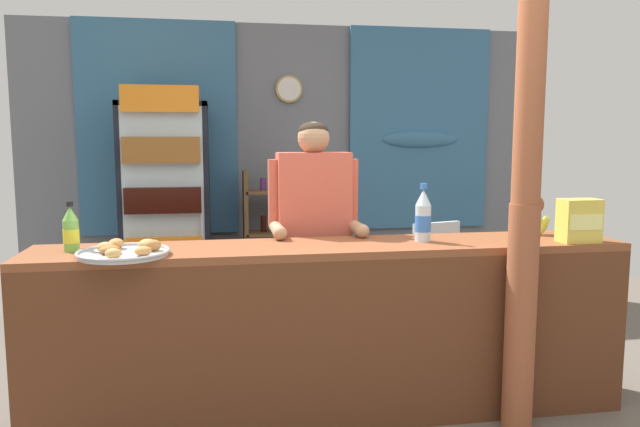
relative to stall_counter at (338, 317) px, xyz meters
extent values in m
plane|color=#665B51|center=(0.02, 0.78, -0.57)|extent=(7.61, 7.61, 0.00)
cube|color=slate|center=(0.02, 2.59, 0.68)|extent=(4.67, 0.12, 2.52)
cube|color=teal|center=(-1.10, 2.50, 1.01)|extent=(1.37, 0.04, 1.86)
ellipsoid|color=teal|center=(-1.10, 2.48, 0.92)|extent=(0.75, 0.10, 0.16)
cube|color=teal|center=(1.29, 2.50, 1.01)|extent=(1.34, 0.04, 1.86)
ellipsoid|color=teal|center=(1.29, 2.48, 0.92)|extent=(0.74, 0.10, 0.16)
cylinder|color=tan|center=(0.06, 2.51, 1.37)|extent=(0.24, 0.03, 0.24)
cylinder|color=white|center=(0.06, 2.50, 1.37)|extent=(0.21, 0.01, 0.21)
cube|color=beige|center=(1.02, 2.51, 1.07)|extent=(0.24, 0.02, 0.18)
cube|color=brown|center=(0.00, 0.11, 0.35)|extent=(3.15, 0.51, 0.04)
cube|color=brown|center=(0.00, -0.13, -0.12)|extent=(3.15, 0.04, 0.90)
cube|color=brown|center=(-1.53, 0.11, -0.12)|extent=(0.08, 0.46, 0.90)
cube|color=brown|center=(1.53, 0.11, -0.12)|extent=(0.08, 0.46, 0.90)
cylinder|color=#995133|center=(0.90, -0.23, 0.01)|extent=(0.15, 0.15, 1.18)
cylinder|color=#995133|center=(0.90, -0.23, 1.19)|extent=(0.14, 0.14, 1.18)
ellipsoid|color=#995133|center=(0.97, -0.23, 0.60)|extent=(0.06, 0.05, 0.08)
cube|color=black|center=(-1.01, 2.39, 0.32)|extent=(0.70, 0.04, 1.79)
cube|color=black|center=(-1.34, 2.10, 0.32)|extent=(0.04, 0.63, 1.79)
cube|color=black|center=(-0.68, 2.10, 0.32)|extent=(0.04, 0.63, 1.79)
cube|color=black|center=(-1.01, 2.10, 1.19)|extent=(0.70, 0.63, 0.04)
cube|color=black|center=(-1.01, 2.10, -0.53)|extent=(0.70, 0.63, 0.08)
cube|color=silver|center=(-1.01, 1.79, 0.37)|extent=(0.64, 0.02, 1.63)
cylinder|color=#B7B7BC|center=(-0.72, 1.76, 0.32)|extent=(0.02, 0.02, 0.40)
cube|color=silver|center=(-1.01, 2.10, -0.04)|extent=(0.62, 0.55, 0.02)
cube|color=orange|center=(-1.01, 1.97, 0.07)|extent=(0.58, 0.51, 0.20)
cube|color=silver|center=(-1.01, 2.10, 0.34)|extent=(0.62, 0.55, 0.02)
cube|color=black|center=(-1.01, 1.97, 0.45)|extent=(0.58, 0.51, 0.20)
cube|color=silver|center=(-1.01, 2.10, 0.73)|extent=(0.62, 0.55, 0.02)
cube|color=brown|center=(-1.01, 1.97, 0.84)|extent=(0.58, 0.51, 0.20)
cube|color=silver|center=(-1.01, 2.10, 1.11)|extent=(0.62, 0.55, 0.02)
cube|color=orange|center=(-1.01, 1.97, 1.22)|extent=(0.58, 0.51, 0.20)
cube|color=brown|center=(-0.36, 2.24, 0.04)|extent=(0.04, 0.28, 1.22)
cube|color=brown|center=(0.08, 2.24, 0.04)|extent=(0.04, 0.28, 1.22)
cube|color=brown|center=(-0.14, 2.24, 0.47)|extent=(0.44, 0.28, 0.02)
cylinder|color=#56286B|center=(-0.21, 2.24, 0.53)|extent=(0.05, 0.05, 0.11)
cylinder|color=#56286B|center=(-0.07, 2.24, 0.55)|extent=(0.06, 0.06, 0.15)
cube|color=brown|center=(-0.14, 2.24, 0.10)|extent=(0.44, 0.28, 0.02)
cylinder|color=black|center=(-0.21, 2.24, 0.18)|extent=(0.05, 0.05, 0.15)
cylinder|color=black|center=(-0.07, 2.24, 0.17)|extent=(0.07, 0.07, 0.13)
cube|color=brown|center=(-0.14, 2.24, -0.27)|extent=(0.44, 0.28, 0.02)
cylinder|color=silver|center=(-0.21, 2.24, -0.18)|extent=(0.06, 0.06, 0.15)
cylinder|color=black|center=(-0.07, 2.24, -0.18)|extent=(0.06, 0.06, 0.15)
cube|color=silver|center=(1.00, 1.56, -0.13)|extent=(0.55, 0.55, 0.04)
cube|color=silver|center=(1.05, 1.36, 0.09)|extent=(0.41, 0.16, 0.40)
cylinder|color=silver|center=(1.12, 1.79, -0.35)|extent=(0.04, 0.04, 0.44)
cylinder|color=silver|center=(0.76, 1.68, -0.35)|extent=(0.04, 0.04, 0.44)
cylinder|color=silver|center=(1.23, 1.43, -0.35)|extent=(0.04, 0.04, 0.44)
cylinder|color=silver|center=(0.87, 1.32, -0.35)|extent=(0.04, 0.04, 0.44)
cube|color=silver|center=(1.19, 1.61, -0.01)|extent=(0.15, 0.39, 0.03)
cube|color=silver|center=(0.80, 1.50, -0.01)|extent=(0.15, 0.39, 0.03)
cylinder|color=#28282D|center=(-0.13, 0.56, -0.15)|extent=(0.11, 0.11, 0.85)
cylinder|color=#28282D|center=(0.05, 0.56, -0.15)|extent=(0.11, 0.11, 0.85)
cube|color=#D15B47|center=(-0.04, 0.56, 0.56)|extent=(0.43, 0.20, 0.57)
sphere|color=tan|center=(-0.04, 0.56, 0.93)|extent=(0.19, 0.19, 0.19)
ellipsoid|color=#2D2319|center=(-0.04, 0.57, 0.97)|extent=(0.18, 0.18, 0.10)
cylinder|color=#D15B47|center=(-0.27, 0.56, 0.60)|extent=(0.08, 0.08, 0.40)
cylinder|color=tan|center=(-0.27, 0.41, 0.41)|extent=(0.07, 0.26, 0.07)
sphere|color=tan|center=(-0.27, 0.28, 0.41)|extent=(0.08, 0.08, 0.08)
cylinder|color=#D15B47|center=(0.20, 0.56, 0.60)|extent=(0.08, 0.08, 0.40)
cylinder|color=tan|center=(0.20, 0.41, 0.41)|extent=(0.07, 0.26, 0.07)
sphere|color=tan|center=(0.20, 0.28, 0.41)|extent=(0.08, 0.08, 0.08)
cylinder|color=silver|center=(0.49, 0.12, 0.46)|extent=(0.09, 0.09, 0.20)
cone|color=silver|center=(0.49, 0.12, 0.61)|extent=(0.09, 0.09, 0.09)
cylinder|color=blue|center=(0.49, 0.12, 0.67)|extent=(0.04, 0.04, 0.03)
cylinder|color=blue|center=(0.49, 0.12, 0.46)|extent=(0.09, 0.09, 0.09)
cylinder|color=#75C64C|center=(-1.33, 0.13, 0.44)|extent=(0.08, 0.08, 0.16)
cone|color=#75C64C|center=(-1.33, 0.13, 0.56)|extent=(0.08, 0.08, 0.07)
cylinder|color=black|center=(-1.33, 0.13, 0.60)|extent=(0.03, 0.03, 0.03)
cylinder|color=yellow|center=(-1.33, 0.13, 0.44)|extent=(0.08, 0.08, 0.07)
cube|color=#EAD14C|center=(1.32, -0.06, 0.48)|extent=(0.21, 0.13, 0.23)
cube|color=#FFFF8C|center=(1.32, -0.12, 0.48)|extent=(0.19, 0.00, 0.08)
cylinder|color=#BCBCC1|center=(-1.06, -0.04, 0.37)|extent=(0.42, 0.42, 0.02)
torus|color=#BCBCC1|center=(-1.06, -0.04, 0.39)|extent=(0.44, 0.44, 0.02)
ellipsoid|color=#B2753D|center=(-0.92, -0.01, 0.41)|extent=(0.08, 0.07, 0.06)
ellipsoid|color=tan|center=(-0.95, 0.05, 0.41)|extent=(0.08, 0.08, 0.05)
ellipsoid|color=#C68947|center=(-1.11, 0.08, 0.41)|extent=(0.08, 0.09, 0.05)
ellipsoid|color=tan|center=(-1.14, -0.02, 0.41)|extent=(0.08, 0.07, 0.05)
ellipsoid|color=#A36638|center=(-1.11, -0.06, 0.40)|extent=(0.10, 0.09, 0.04)
ellipsoid|color=tan|center=(-1.08, -0.18, 0.41)|extent=(0.07, 0.06, 0.05)
ellipsoid|color=#C68947|center=(-0.95, -0.13, 0.40)|extent=(0.08, 0.07, 0.04)
ellipsoid|color=#B7C647|center=(1.10, 0.22, 0.42)|extent=(0.08, 0.04, 0.12)
ellipsoid|color=#B7C647|center=(1.13, 0.21, 0.43)|extent=(0.09, 0.04, 0.14)
ellipsoid|color=#B7C647|center=(1.15, 0.22, 0.42)|extent=(0.05, 0.04, 0.12)
ellipsoid|color=#B7C647|center=(1.18, 0.21, 0.43)|extent=(0.05, 0.03, 0.15)
ellipsoid|color=#B7C647|center=(1.21, 0.21, 0.42)|extent=(0.05, 0.03, 0.12)
ellipsoid|color=#B7C647|center=(1.23, 0.20, 0.42)|extent=(0.06, 0.03, 0.13)
ellipsoid|color=#B7C647|center=(1.26, 0.20, 0.42)|extent=(0.08, 0.04, 0.13)
ellipsoid|color=#B7C647|center=(1.28, 0.23, 0.42)|extent=(0.09, 0.04, 0.12)
cylinder|color=olive|center=(1.19, 0.21, 0.50)|extent=(0.02, 0.02, 0.05)
camera|label=1|loc=(-0.62, -3.00, 0.92)|focal=33.95mm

